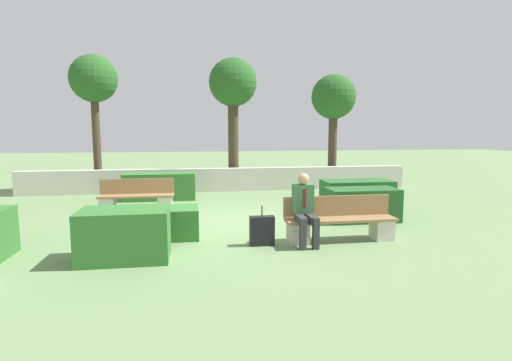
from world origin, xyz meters
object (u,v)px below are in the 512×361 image
(bench_left_side, at_px, (137,199))
(person_seated_man, at_px, (305,206))
(tree_leftmost, at_px, (94,82))
(bench_front, at_px, (340,223))
(tree_center_left, at_px, (233,88))
(tree_center_right, at_px, (334,100))
(suitcase, at_px, (262,231))

(bench_left_side, bearing_deg, person_seated_man, -36.65)
(person_seated_man, relative_size, tree_leftmost, 0.29)
(bench_front, xyz_separation_m, person_seated_man, (-0.75, -0.14, 0.40))
(bench_front, distance_m, tree_center_left, 8.05)
(person_seated_man, bearing_deg, tree_center_left, 94.58)
(tree_center_right, bearing_deg, tree_leftmost, -179.19)
(bench_left_side, relative_size, person_seated_man, 1.44)
(bench_left_side, xyz_separation_m, tree_leftmost, (-1.81, 3.88, 3.40))
(bench_left_side, xyz_separation_m, suitcase, (2.71, -3.52, -0.05))
(tree_center_right, bearing_deg, tree_center_left, -177.05)
(tree_leftmost, bearing_deg, bench_left_side, -64.99)
(tree_center_right, bearing_deg, suitcase, -118.11)
(tree_leftmost, height_order, tree_center_right, tree_leftmost)
(bench_front, height_order, tree_leftmost, tree_leftmost)
(bench_left_side, relative_size, tree_center_left, 0.41)
(person_seated_man, distance_m, tree_center_left, 7.93)
(bench_left_side, xyz_separation_m, tree_center_right, (6.73, 4.00, 2.90))
(person_seated_man, bearing_deg, bench_front, 10.72)
(tree_center_right, bearing_deg, person_seated_man, -113.07)
(person_seated_man, xyz_separation_m, suitcase, (-0.79, 0.05, -0.46))
(person_seated_man, relative_size, tree_center_left, 0.29)
(bench_left_side, relative_size, suitcase, 2.56)
(tree_leftmost, relative_size, tree_center_left, 1.00)
(tree_leftmost, bearing_deg, person_seated_man, -54.47)
(suitcase, height_order, tree_leftmost, tree_leftmost)
(person_seated_man, height_order, suitcase, person_seated_man)
(bench_left_side, height_order, tree_leftmost, tree_leftmost)
(tree_center_left, bearing_deg, tree_center_right, 2.95)
(bench_front, relative_size, person_seated_man, 1.62)
(suitcase, relative_size, tree_leftmost, 0.16)
(person_seated_man, relative_size, suitcase, 1.78)
(person_seated_man, distance_m, suitcase, 0.92)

